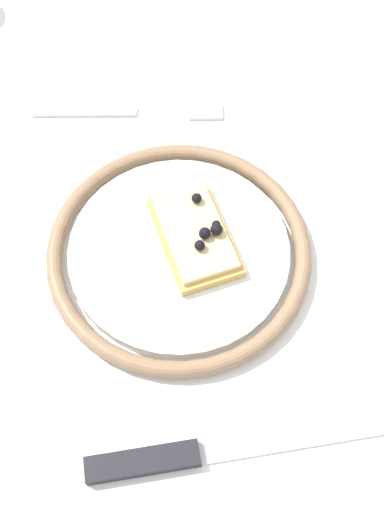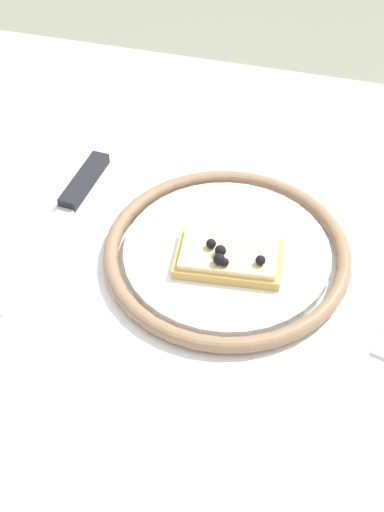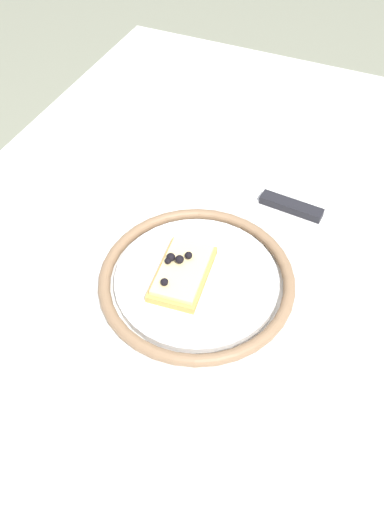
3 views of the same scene
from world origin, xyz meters
name	(u,v)px [view 2 (image 2 of 3)]	position (x,y,z in m)	size (l,w,h in m)	color
dining_table	(225,336)	(0.00, 0.00, 0.66)	(1.19, 0.75, 0.76)	white
plate	(227,253)	(0.01, -0.02, 0.77)	(0.24, 0.24, 0.02)	white
pizza_slice_near	(226,256)	(0.00, 0.00, 0.78)	(0.11, 0.07, 0.03)	tan
knife	(71,200)	(0.18, -0.05, 0.76)	(0.04, 0.24, 0.01)	silver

